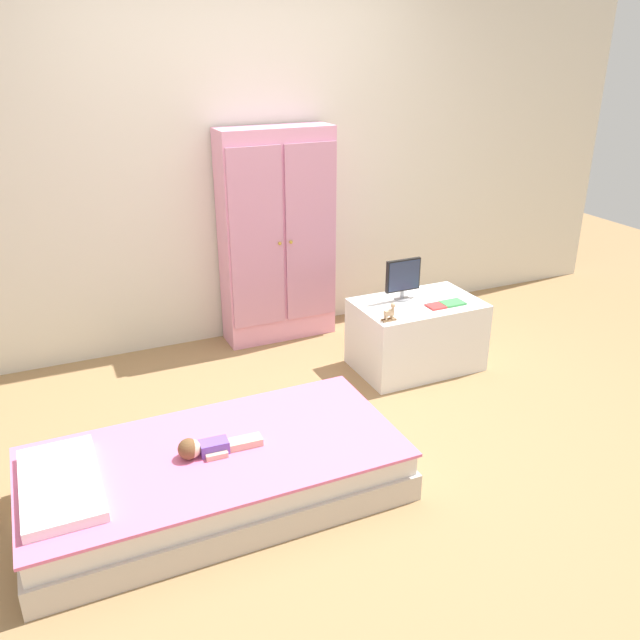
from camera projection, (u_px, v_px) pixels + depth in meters
ground_plane at (335, 440)px, 3.60m from camera, size 10.00×10.00×0.02m
back_wall at (235, 146)px, 4.38m from camera, size 6.40×0.05×2.70m
bed at (216, 474)px, 3.09m from camera, size 1.73×0.84×0.26m
pillow at (60, 484)px, 2.77m from camera, size 0.32×0.60×0.05m
doll at (205, 447)px, 3.00m from camera, size 0.39×0.14×0.10m
wardrobe at (277, 237)px, 4.55m from camera, size 0.78×0.30×1.48m
tv_stand at (416, 335)px, 4.30m from camera, size 0.79×0.51×0.45m
tv_monitor at (403, 277)px, 4.19m from camera, size 0.24×0.10×0.27m
rocking_horse_toy at (390, 313)px, 3.92m from camera, size 0.09×0.04×0.11m
book_red at (436, 306)px, 4.13m from camera, size 0.11×0.10×0.01m
book_green at (452, 303)px, 4.18m from camera, size 0.15×0.10×0.01m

